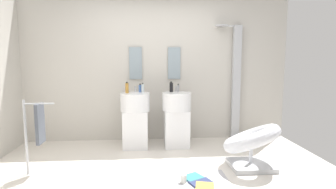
# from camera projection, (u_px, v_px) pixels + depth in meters

# --- Properties ---
(ground_plane) EXTENTS (4.80, 3.60, 0.04)m
(ground_plane) POSITION_uv_depth(u_px,v_px,m) (160.00, 177.00, 3.39)
(ground_plane) COLOR silver
(rear_partition) EXTENTS (4.80, 0.10, 2.60)m
(rear_partition) POSITION_uv_depth(u_px,v_px,m) (155.00, 68.00, 4.86)
(rear_partition) COLOR beige
(rear_partition) RESTS_ON ground_plane
(pedestal_sink_left) EXTENTS (0.48, 0.48, 1.00)m
(pedestal_sink_left) POSITION_uv_depth(u_px,v_px,m) (135.00, 118.00, 4.43)
(pedestal_sink_left) COLOR white
(pedestal_sink_left) RESTS_ON ground_plane
(pedestal_sink_right) EXTENTS (0.48, 0.48, 1.00)m
(pedestal_sink_right) POSITION_uv_depth(u_px,v_px,m) (177.00, 117.00, 4.49)
(pedestal_sink_right) COLOR white
(pedestal_sink_right) RESTS_ON ground_plane
(vanity_mirror_left) EXTENTS (0.22, 0.03, 0.56)m
(vanity_mirror_left) POSITION_uv_depth(u_px,v_px,m) (136.00, 63.00, 4.75)
(vanity_mirror_left) COLOR #8C9EA8
(vanity_mirror_right) EXTENTS (0.22, 0.03, 0.56)m
(vanity_mirror_right) POSITION_uv_depth(u_px,v_px,m) (174.00, 63.00, 4.80)
(vanity_mirror_right) COLOR #8C9EA8
(shower_column) EXTENTS (0.49, 0.24, 2.05)m
(shower_column) POSITION_uv_depth(u_px,v_px,m) (235.00, 80.00, 4.88)
(shower_column) COLOR #B7BABF
(shower_column) RESTS_ON ground_plane
(lounge_chair) EXTENTS (1.10, 1.10, 0.65)m
(lounge_chair) POSITION_uv_depth(u_px,v_px,m) (251.00, 142.00, 3.59)
(lounge_chair) COLOR #B7BABF
(lounge_chair) RESTS_ON ground_plane
(towel_rack) EXTENTS (0.37, 0.22, 0.95)m
(towel_rack) POSITION_uv_depth(u_px,v_px,m) (38.00, 125.00, 3.35)
(towel_rack) COLOR #B7BABF
(towel_rack) RESTS_ON ground_plane
(area_rug) EXTENTS (0.99, 0.69, 0.01)m
(area_rug) POSITION_uv_depth(u_px,v_px,m) (188.00, 183.00, 3.15)
(area_rug) COLOR #B2B2B7
(area_rug) RESTS_ON ground_plane
(magazine_teal) EXTENTS (0.29, 0.27, 0.02)m
(magazine_teal) POSITION_uv_depth(u_px,v_px,m) (193.00, 177.00, 3.28)
(magazine_teal) COLOR teal
(magazine_teal) RESTS_ON area_rug
(magazine_ochre) EXTENTS (0.24, 0.25, 0.02)m
(magazine_ochre) POSITION_uv_depth(u_px,v_px,m) (205.00, 187.00, 3.03)
(magazine_ochre) COLOR gold
(magazine_ochre) RESTS_ON area_rug
(magazine_navy) EXTENTS (0.30, 0.24, 0.02)m
(magazine_navy) POSITION_uv_depth(u_px,v_px,m) (201.00, 182.00, 3.14)
(magazine_navy) COLOR navy
(magazine_navy) RESTS_ON area_rug
(coffee_mug) EXTENTS (0.07, 0.07, 0.10)m
(coffee_mug) POSITION_uv_depth(u_px,v_px,m) (183.00, 179.00, 3.15)
(coffee_mug) COLOR white
(coffee_mug) RESTS_ON area_rug
(soap_bottle_amber) EXTENTS (0.05, 0.05, 0.18)m
(soap_bottle_amber) POSITION_uv_depth(u_px,v_px,m) (127.00, 88.00, 4.38)
(soap_bottle_amber) COLOR #C68C38
(soap_bottle_amber) RESTS_ON pedestal_sink_left
(soap_bottle_black) EXTENTS (0.06, 0.06, 0.18)m
(soap_bottle_black) POSITION_uv_depth(u_px,v_px,m) (171.00, 87.00, 4.53)
(soap_bottle_black) COLOR black
(soap_bottle_black) RESTS_ON pedestal_sink_right
(soap_bottle_clear) EXTENTS (0.05, 0.05, 0.16)m
(soap_bottle_clear) POSITION_uv_depth(u_px,v_px,m) (143.00, 88.00, 4.46)
(soap_bottle_clear) COLOR silver
(soap_bottle_clear) RESTS_ON pedestal_sink_left
(soap_bottle_grey) EXTENTS (0.04, 0.04, 0.14)m
(soap_bottle_grey) POSITION_uv_depth(u_px,v_px,m) (178.00, 88.00, 4.55)
(soap_bottle_grey) COLOR #99999E
(soap_bottle_grey) RESTS_ON pedestal_sink_right
(soap_bottle_blue) EXTENTS (0.05, 0.05, 0.14)m
(soap_bottle_blue) POSITION_uv_depth(u_px,v_px,m) (140.00, 88.00, 4.51)
(soap_bottle_blue) COLOR #4C72B7
(soap_bottle_blue) RESTS_ON pedestal_sink_left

